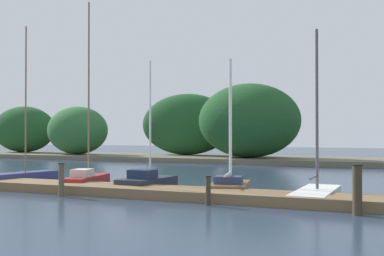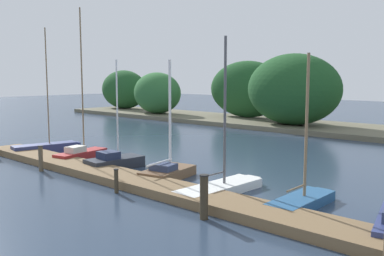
{
  "view_description": "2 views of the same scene",
  "coord_description": "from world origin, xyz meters",
  "px_view_note": "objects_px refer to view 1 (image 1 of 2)",
  "views": [
    {
      "loc": [
        5.89,
        -3.77,
        2.29
      ],
      "look_at": [
        -1.13,
        12.72,
        2.53
      ],
      "focal_mm": 43.97,
      "sensor_mm": 36.0,
      "label": 1
    },
    {
      "loc": [
        13.7,
        0.26,
        4.53
      ],
      "look_at": [
        1.42,
        13.61,
        2.34
      ],
      "focal_mm": 40.43,
      "sensor_mm": 36.0,
      "label": 2
    }
  ],
  "objects_px": {
    "mooring_piling_1": "(61,180)",
    "mooring_piling_2": "(208,191)",
    "sailboat_4": "(317,192)",
    "sailboat_0": "(24,177)",
    "mooring_piling_3": "(357,190)",
    "sailboat_3": "(230,185)",
    "sailboat_2": "(148,182)",
    "sailboat_1": "(87,178)"
  },
  "relations": [
    {
      "from": "mooring_piling_1",
      "to": "mooring_piling_2",
      "type": "height_order",
      "value": "mooring_piling_1"
    },
    {
      "from": "sailboat_4",
      "to": "mooring_piling_1",
      "type": "relative_size",
      "value": 4.89
    },
    {
      "from": "sailboat_0",
      "to": "mooring_piling_3",
      "type": "height_order",
      "value": "sailboat_0"
    },
    {
      "from": "sailboat_3",
      "to": "mooring_piling_2",
      "type": "distance_m",
      "value": 3.16
    },
    {
      "from": "sailboat_0",
      "to": "mooring_piling_1",
      "type": "height_order",
      "value": "sailboat_0"
    },
    {
      "from": "sailboat_0",
      "to": "sailboat_2",
      "type": "relative_size",
      "value": 1.37
    },
    {
      "from": "sailboat_0",
      "to": "sailboat_4",
      "type": "relative_size",
      "value": 1.21
    },
    {
      "from": "sailboat_4",
      "to": "sailboat_3",
      "type": "bearing_deg",
      "value": 86.56
    },
    {
      "from": "sailboat_4",
      "to": "sailboat_0",
      "type": "bearing_deg",
      "value": 92.07
    },
    {
      "from": "sailboat_1",
      "to": "sailboat_4",
      "type": "height_order",
      "value": "sailboat_1"
    },
    {
      "from": "sailboat_1",
      "to": "sailboat_4",
      "type": "distance_m",
      "value": 9.73
    },
    {
      "from": "sailboat_2",
      "to": "mooring_piling_2",
      "type": "relative_size",
      "value": 5.55
    },
    {
      "from": "mooring_piling_2",
      "to": "mooring_piling_3",
      "type": "height_order",
      "value": "mooring_piling_3"
    },
    {
      "from": "mooring_piling_1",
      "to": "mooring_piling_3",
      "type": "height_order",
      "value": "mooring_piling_3"
    },
    {
      "from": "sailboat_0",
      "to": "sailboat_2",
      "type": "bearing_deg",
      "value": -78.36
    },
    {
      "from": "mooring_piling_2",
      "to": "mooring_piling_3",
      "type": "bearing_deg",
      "value": -0.3
    },
    {
      "from": "mooring_piling_1",
      "to": "sailboat_0",
      "type": "bearing_deg",
      "value": 147.5
    },
    {
      "from": "sailboat_2",
      "to": "mooring_piling_2",
      "type": "bearing_deg",
      "value": -122.59
    },
    {
      "from": "sailboat_3",
      "to": "mooring_piling_1",
      "type": "bearing_deg",
      "value": 108.46
    },
    {
      "from": "sailboat_1",
      "to": "mooring_piling_3",
      "type": "height_order",
      "value": "sailboat_1"
    },
    {
      "from": "sailboat_0",
      "to": "mooring_piling_3",
      "type": "relative_size",
      "value": 5.05
    },
    {
      "from": "sailboat_1",
      "to": "sailboat_3",
      "type": "bearing_deg",
      "value": -98.94
    },
    {
      "from": "sailboat_4",
      "to": "mooring_piling_3",
      "type": "height_order",
      "value": "sailboat_4"
    },
    {
      "from": "mooring_piling_3",
      "to": "sailboat_4",
      "type": "bearing_deg",
      "value": 118.21
    },
    {
      "from": "sailboat_0",
      "to": "sailboat_4",
      "type": "xyz_separation_m",
      "value": [
        13.16,
        0.08,
        -0.05
      ]
    },
    {
      "from": "sailboat_1",
      "to": "mooring_piling_2",
      "type": "xyz_separation_m",
      "value": [
        6.74,
        -2.87,
        0.1
      ]
    },
    {
      "from": "mooring_piling_1",
      "to": "mooring_piling_3",
      "type": "xyz_separation_m",
      "value": [
        10.32,
        0.01,
        0.11
      ]
    },
    {
      "from": "sailboat_1",
      "to": "mooring_piling_3",
      "type": "bearing_deg",
      "value": -115.72
    },
    {
      "from": "sailboat_1",
      "to": "sailboat_3",
      "type": "relative_size",
      "value": 1.55
    },
    {
      "from": "mooring_piling_1",
      "to": "mooring_piling_2",
      "type": "relative_size",
      "value": 1.29
    },
    {
      "from": "sailboat_2",
      "to": "sailboat_3",
      "type": "height_order",
      "value": "sailboat_2"
    },
    {
      "from": "sailboat_1",
      "to": "sailboat_3",
      "type": "height_order",
      "value": "sailboat_1"
    },
    {
      "from": "sailboat_0",
      "to": "mooring_piling_1",
      "type": "bearing_deg",
      "value": -111.38
    },
    {
      "from": "sailboat_2",
      "to": "mooring_piling_2",
      "type": "distance_m",
      "value": 4.65
    },
    {
      "from": "sailboat_2",
      "to": "sailboat_4",
      "type": "relative_size",
      "value": 0.88
    },
    {
      "from": "sailboat_3",
      "to": "mooring_piling_3",
      "type": "xyz_separation_m",
      "value": [
        4.84,
        -3.16,
        0.39
      ]
    },
    {
      "from": "sailboat_4",
      "to": "mooring_piling_3",
      "type": "distance_m",
      "value": 3.28
    },
    {
      "from": "sailboat_0",
      "to": "sailboat_1",
      "type": "relative_size",
      "value": 0.9
    },
    {
      "from": "sailboat_3",
      "to": "mooring_piling_3",
      "type": "bearing_deg",
      "value": -134.71
    },
    {
      "from": "sailboat_0",
      "to": "mooring_piling_2",
      "type": "xyz_separation_m",
      "value": [
        10.17,
        -2.76,
        0.16
      ]
    },
    {
      "from": "sailboat_1",
      "to": "sailboat_2",
      "type": "relative_size",
      "value": 1.52
    },
    {
      "from": "sailboat_1",
      "to": "mooring_piling_2",
      "type": "bearing_deg",
      "value": -124.39
    }
  ]
}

